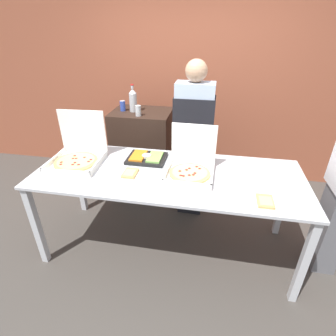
# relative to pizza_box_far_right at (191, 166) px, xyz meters

# --- Properties ---
(ground_plane) EXTENTS (16.00, 16.00, 0.00)m
(ground_plane) POSITION_rel_pizza_box_far_right_xyz_m (-0.20, -0.03, -0.97)
(ground_plane) COLOR #423D38
(brick_wall_behind) EXTENTS (10.00, 0.06, 2.80)m
(brick_wall_behind) POSITION_rel_pizza_box_far_right_xyz_m (-0.20, 1.67, 0.43)
(brick_wall_behind) COLOR #9E5138
(brick_wall_behind) RESTS_ON ground_plane
(buffet_table) EXTENTS (2.42, 0.94, 0.89)m
(buffet_table) POSITION_rel_pizza_box_far_right_xyz_m (-0.20, -0.03, -0.17)
(buffet_table) COLOR silver
(buffet_table) RESTS_ON ground_plane
(pizza_box_far_right) EXTENTS (0.42, 0.44, 0.41)m
(pizza_box_far_right) POSITION_rel_pizza_box_far_right_xyz_m (0.00, 0.00, 0.00)
(pizza_box_far_right) COLOR white
(pizza_box_far_right) RESTS_ON buffet_table
(pizza_box_near_left) EXTENTS (0.49, 0.51, 0.46)m
(pizza_box_near_left) POSITION_rel_pizza_box_far_right_xyz_m (-1.10, 0.03, 0.01)
(pizza_box_near_left) COLOR white
(pizza_box_near_left) RESTS_ON buffet_table
(paper_plate_front_center) EXTENTS (0.23, 0.23, 0.03)m
(paper_plate_front_center) POSITION_rel_pizza_box_far_right_xyz_m (-0.53, -0.13, -0.06)
(paper_plate_front_center) COLOR white
(paper_plate_front_center) RESTS_ON buffet_table
(paper_plate_front_left) EXTENTS (0.22, 0.22, 0.03)m
(paper_plate_front_left) POSITION_rel_pizza_box_far_right_xyz_m (0.60, -0.34, -0.06)
(paper_plate_front_left) COLOR white
(paper_plate_front_left) RESTS_ON buffet_table
(veggie_tray) EXTENTS (0.37, 0.30, 0.05)m
(veggie_tray) POSITION_rel_pizza_box_far_right_xyz_m (-0.46, 0.19, -0.05)
(veggie_tray) COLOR black
(veggie_tray) RESTS_ON buffet_table
(sideboard_podium) EXTENTS (0.73, 0.56, 1.13)m
(sideboard_podium) POSITION_rel_pizza_box_far_right_xyz_m (-0.73, 1.00, -0.40)
(sideboard_podium) COLOR black
(sideboard_podium) RESTS_ON ground_plane
(soda_bottle) EXTENTS (0.09, 0.09, 0.33)m
(soda_bottle) POSITION_rel_pizza_box_far_right_xyz_m (-0.82, 0.99, 0.30)
(soda_bottle) COLOR #B7BCC1
(soda_bottle) RESTS_ON sideboard_podium
(soda_can_silver) EXTENTS (0.07, 0.07, 0.12)m
(soda_can_silver) POSITION_rel_pizza_box_far_right_xyz_m (-0.71, 0.82, 0.22)
(soda_can_silver) COLOR silver
(soda_can_silver) RESTS_ON sideboard_podium
(soda_can_colored) EXTENTS (0.07, 0.07, 0.12)m
(soda_can_colored) POSITION_rel_pizza_box_far_right_xyz_m (-0.96, 0.99, 0.22)
(soda_can_colored) COLOR #334CB2
(soda_can_colored) RESTS_ON sideboard_podium
(person_server_vest) EXTENTS (0.42, 0.24, 1.79)m
(person_server_vest) POSITION_rel_pizza_box_far_right_xyz_m (-0.04, 0.64, 0.04)
(person_server_vest) COLOR black
(person_server_vest) RESTS_ON ground_plane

